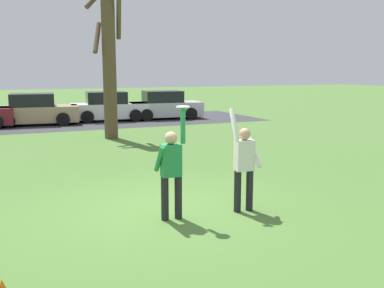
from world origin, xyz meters
TOP-DOWN VIEW (x-y plane):
  - ground_plane at (0.00, 0.00)m, footprint 120.00×120.00m
  - person_catcher at (0.00, -0.53)m, footprint 0.55×0.49m
  - person_defender at (1.47, -0.65)m, footprint 0.57×0.49m
  - frisbee_disc at (0.23, -0.54)m, footprint 0.24×0.24m
  - parked_car_tan at (-1.05, 15.72)m, footprint 4.27×2.37m
  - parked_car_white at (2.80, 16.06)m, footprint 4.27×2.37m
  - parked_car_silver at (5.96, 15.76)m, footprint 4.27×2.37m
  - parking_strip at (1.01, 15.71)m, footprint 20.03×6.40m
  - bare_tree_tall at (1.38, 9.73)m, footprint 1.45×1.46m

SIDE VIEW (x-z plane):
  - ground_plane at x=0.00m, z-range 0.00..0.00m
  - parking_strip at x=1.01m, z-range 0.00..0.01m
  - parked_car_tan at x=-1.05m, z-range -0.07..1.52m
  - parked_car_white at x=2.80m, z-range -0.07..1.52m
  - parked_car_silver at x=5.96m, z-range -0.07..1.52m
  - person_defender at x=1.47m, z-range -0.04..2.00m
  - person_catcher at x=0.00m, z-range -0.06..2.02m
  - frisbee_disc at x=0.23m, z-range 2.08..2.10m
  - bare_tree_tall at x=1.38m, z-range 0.02..6.41m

